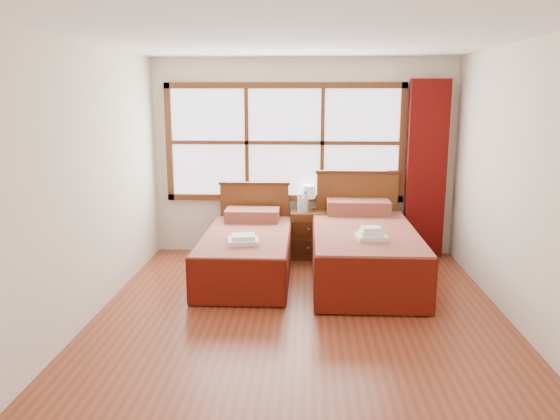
{
  "coord_description": "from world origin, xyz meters",
  "views": [
    {
      "loc": [
        0.05,
        -5.02,
        2.1
      ],
      "look_at": [
        -0.23,
        0.7,
        0.9
      ],
      "focal_mm": 35.0,
      "sensor_mm": 36.0,
      "label": 1
    }
  ],
  "objects": [
    {
      "name": "towels_right",
      "position": [
        0.74,
        0.63,
        0.66
      ],
      "size": [
        0.35,
        0.31,
        0.13
      ],
      "rotation": [
        0.0,
        0.0,
        0.11
      ],
      "color": "white",
      "rests_on": "bed_right"
    },
    {
      "name": "ceiling",
      "position": [
        0.0,
        0.0,
        2.6
      ],
      "size": [
        4.5,
        4.5,
        0.0
      ],
      "primitive_type": "plane",
      "rotation": [
        3.14,
        0.0,
        0.0
      ],
      "color": "white",
      "rests_on": "wall_back"
    },
    {
      "name": "bed_right",
      "position": [
        0.72,
        1.2,
        0.35
      ],
      "size": [
        1.17,
        2.28,
        1.15
      ],
      "color": "#40210D",
      "rests_on": "floor"
    },
    {
      "name": "wall_back",
      "position": [
        0.0,
        2.25,
        1.3
      ],
      "size": [
        4.0,
        0.0,
        4.0
      ],
      "primitive_type": "plane",
      "rotation": [
        1.57,
        0.0,
        0.0
      ],
      "color": "silver",
      "rests_on": "floor"
    },
    {
      "name": "towels_left",
      "position": [
        -0.64,
        0.71,
        0.57
      ],
      "size": [
        0.37,
        0.34,
        0.1
      ],
      "rotation": [
        0.0,
        0.0,
        0.16
      ],
      "color": "white",
      "rests_on": "bed_left"
    },
    {
      "name": "window",
      "position": [
        -0.25,
        2.21,
        1.5
      ],
      "size": [
        3.16,
        0.06,
        1.56
      ],
      "color": "white",
      "rests_on": "wall_back"
    },
    {
      "name": "bed_left",
      "position": [
        -0.65,
        1.2,
        0.3
      ],
      "size": [
        1.01,
        2.03,
        0.98
      ],
      "color": "#40210D",
      "rests_on": "floor"
    },
    {
      "name": "wall_right",
      "position": [
        2.0,
        0.0,
        1.3
      ],
      "size": [
        0.0,
        4.5,
        4.5
      ],
      "primitive_type": "plane",
      "rotation": [
        1.57,
        0.0,
        -1.57
      ],
      "color": "silver",
      "rests_on": "floor"
    },
    {
      "name": "curtain",
      "position": [
        1.6,
        2.11,
        1.17
      ],
      "size": [
        0.5,
        0.16,
        2.3
      ],
      "primitive_type": "cube",
      "color": "#5E0B09",
      "rests_on": "wall_back"
    },
    {
      "name": "nightstand",
      "position": [
        0.08,
        1.99,
        0.31
      ],
      "size": [
        0.47,
        0.46,
        0.62
      ],
      "color": "#5B2F13",
      "rests_on": "floor"
    },
    {
      "name": "lamp",
      "position": [
        0.08,
        2.07,
        0.86
      ],
      "size": [
        0.17,
        0.17,
        0.33
      ],
      "color": "#BF893D",
      "rests_on": "nightstand"
    },
    {
      "name": "bottle_near",
      "position": [
        -0.03,
        1.89,
        0.73
      ],
      "size": [
        0.06,
        0.06,
        0.24
      ],
      "color": "silver",
      "rests_on": "nightstand"
    },
    {
      "name": "floor",
      "position": [
        0.0,
        0.0,
        0.0
      ],
      "size": [
        4.5,
        4.5,
        0.0
      ],
      "primitive_type": "plane",
      "color": "brown",
      "rests_on": "ground"
    },
    {
      "name": "bottle_far",
      "position": [
        0.03,
        1.99,
        0.74
      ],
      "size": [
        0.07,
        0.07,
        0.26
      ],
      "color": "silver",
      "rests_on": "nightstand"
    },
    {
      "name": "wall_left",
      "position": [
        -2.0,
        0.0,
        1.3
      ],
      "size": [
        0.0,
        4.5,
        4.5
      ],
      "primitive_type": "plane",
      "rotation": [
        1.57,
        0.0,
        1.57
      ],
      "color": "silver",
      "rests_on": "floor"
    }
  ]
}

